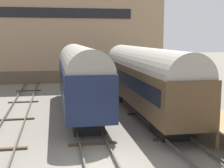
% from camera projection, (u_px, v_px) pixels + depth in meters
% --- Properties ---
extents(ground_plane, '(200.00, 200.00, 0.00)m').
position_uv_depth(ground_plane, '(101.00, 167.00, 13.71)').
color(ground_plane, '#6B665B').
extents(track_middle, '(2.60, 60.00, 0.26)m').
position_uv_depth(track_middle, '(101.00, 164.00, 13.69)').
color(track_middle, '#4C4742').
rests_on(track_middle, ground).
extents(track_right, '(2.60, 60.00, 0.26)m').
position_uv_depth(track_right, '(200.00, 157.00, 14.53)').
color(track_right, '#4C4742').
rests_on(track_right, ground).
extents(train_car_brown, '(2.91, 16.76, 4.96)m').
position_uv_depth(train_car_brown, '(144.00, 76.00, 23.15)').
color(train_car_brown, black).
rests_on(train_car_brown, ground).
extents(train_car_navy, '(2.86, 15.18, 5.06)m').
position_uv_depth(train_car_navy, '(80.00, 75.00, 23.59)').
color(train_car_navy, black).
rests_on(train_car_navy, ground).
extents(warehouse_building, '(29.80, 13.91, 15.73)m').
position_uv_depth(warehouse_building, '(48.00, 22.00, 44.56)').
color(warehouse_building, brown).
rests_on(warehouse_building, ground).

